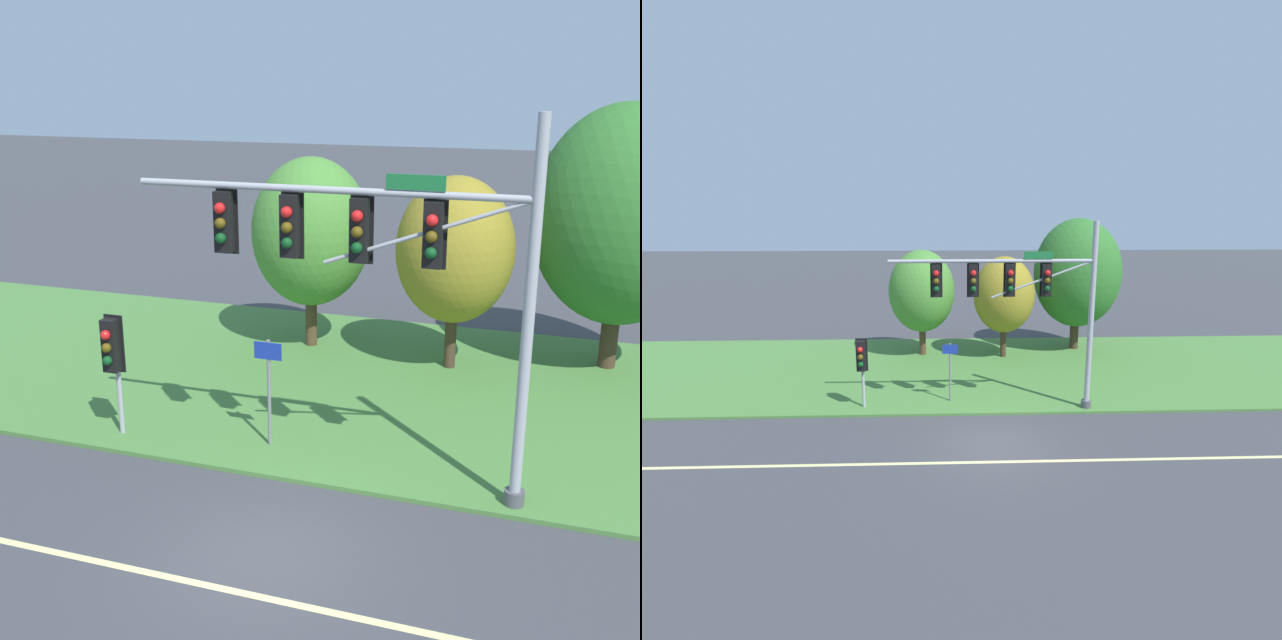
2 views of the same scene
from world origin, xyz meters
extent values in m
plane|color=#3D3D42|center=(0.00, 0.00, 0.00)|extent=(160.00, 160.00, 0.00)
cube|color=beige|center=(0.00, -1.20, 0.00)|extent=(36.00, 0.16, 0.01)
cube|color=#477A38|center=(0.00, 8.25, 0.05)|extent=(48.00, 11.50, 0.10)
cylinder|color=#9EA0A5|center=(4.01, 2.94, 3.81)|extent=(0.22, 0.22, 7.43)
cylinder|color=#4C4C51|center=(4.01, 2.94, 0.25)|extent=(0.40, 0.40, 0.30)
cylinder|color=#9EA0A5|center=(0.11, 2.94, 6.04)|extent=(7.81, 0.14, 0.14)
cylinder|color=#9EA0A5|center=(2.06, 2.94, 5.34)|extent=(3.93, 0.08, 1.48)
cube|color=black|center=(2.21, 2.94, 5.31)|extent=(0.34, 0.28, 1.22)
cube|color=black|center=(2.21, 3.10, 5.31)|extent=(0.46, 0.04, 1.34)
sphere|color=red|center=(2.21, 2.77, 5.61)|extent=(0.22, 0.22, 0.22)
sphere|color=#51420C|center=(2.21, 2.77, 5.31)|extent=(0.22, 0.22, 0.22)
sphere|color=#0C4219|center=(2.21, 2.77, 5.01)|extent=(0.22, 0.22, 0.22)
cube|color=black|center=(0.81, 2.94, 5.31)|extent=(0.34, 0.28, 1.22)
cube|color=black|center=(0.81, 3.10, 5.31)|extent=(0.46, 0.04, 1.34)
sphere|color=red|center=(0.81, 2.77, 5.61)|extent=(0.22, 0.22, 0.22)
sphere|color=#51420C|center=(0.81, 2.77, 5.31)|extent=(0.22, 0.22, 0.22)
sphere|color=#0C4219|center=(0.81, 2.77, 5.01)|extent=(0.22, 0.22, 0.22)
cube|color=black|center=(-0.60, 2.94, 5.31)|extent=(0.34, 0.28, 1.22)
cube|color=black|center=(-0.60, 3.10, 5.31)|extent=(0.46, 0.04, 1.34)
sphere|color=red|center=(-0.60, 2.77, 5.61)|extent=(0.22, 0.22, 0.22)
sphere|color=#51420C|center=(-0.60, 2.77, 5.31)|extent=(0.22, 0.22, 0.22)
sphere|color=#0C4219|center=(-0.60, 2.77, 5.01)|extent=(0.22, 0.22, 0.22)
cube|color=black|center=(-2.00, 2.94, 5.31)|extent=(0.34, 0.28, 1.22)
cube|color=black|center=(-2.00, 3.10, 5.31)|extent=(0.46, 0.04, 1.34)
sphere|color=red|center=(-2.00, 2.77, 5.61)|extent=(0.22, 0.22, 0.22)
sphere|color=#51420C|center=(-2.00, 2.77, 5.31)|extent=(0.22, 0.22, 0.22)
sphere|color=#0C4219|center=(-2.00, 2.77, 5.01)|extent=(0.22, 0.22, 0.22)
cube|color=#196B33|center=(1.86, 2.89, 6.26)|extent=(1.10, 0.04, 0.28)
cylinder|color=#9EA0A5|center=(-4.99, 3.34, 1.49)|extent=(0.12, 0.12, 2.77)
cube|color=black|center=(-4.99, 3.14, 2.31)|extent=(0.34, 0.28, 1.22)
cube|color=black|center=(-4.99, 3.30, 2.31)|extent=(0.46, 0.04, 1.34)
sphere|color=red|center=(-4.99, 2.96, 2.61)|extent=(0.22, 0.22, 0.22)
sphere|color=#51420C|center=(-4.99, 2.96, 2.31)|extent=(0.22, 0.22, 0.22)
sphere|color=#0C4219|center=(-4.99, 2.96, 2.01)|extent=(0.22, 0.22, 0.22)
cylinder|color=slate|center=(-1.48, 3.85, 1.35)|extent=(0.08, 0.08, 2.49)
cube|color=#193399|center=(-1.48, 3.82, 2.35)|extent=(0.64, 0.03, 0.39)
cylinder|color=#4C3823|center=(-2.91, 10.73, 1.38)|extent=(0.35, 0.35, 2.55)
ellipsoid|color=#478433|center=(-2.91, 10.73, 3.62)|extent=(3.54, 3.54, 4.43)
cylinder|color=#423021|center=(1.47, 10.15, 1.35)|extent=(0.32, 0.32, 2.51)
ellipsoid|color=olive|center=(1.47, 10.15, 3.50)|extent=(3.25, 3.25, 4.06)
cylinder|color=#423021|center=(5.73, 11.62, 1.61)|extent=(0.48, 0.48, 3.02)
ellipsoid|color=#2D6B28|center=(5.73, 11.62, 4.44)|extent=(4.82, 4.82, 6.03)
camera|label=1|loc=(4.89, -11.40, 8.16)|focal=45.00mm
camera|label=2|loc=(-1.71, -15.81, 8.01)|focal=28.00mm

